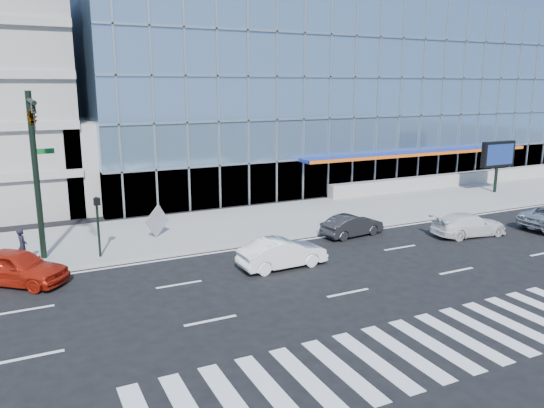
{
  "coord_description": "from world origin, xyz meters",
  "views": [
    {
      "loc": [
        -11.88,
        -21.05,
        8.38
      ],
      "look_at": [
        -0.06,
        3.0,
        2.37
      ],
      "focal_mm": 35.0,
      "sensor_mm": 36.0,
      "label": 1
    }
  ],
  "objects_px": {
    "red_sedan": "(16,267)",
    "marquee_sign": "(498,155)",
    "dark_sedan": "(352,225)",
    "white_suv": "(469,225)",
    "pedestrian": "(22,246)",
    "ped_signal_post": "(98,217)",
    "tilted_panel": "(157,221)",
    "white_sedan": "(282,253)",
    "traffic_signal": "(33,137)"
  },
  "relations": [
    {
      "from": "red_sedan",
      "to": "marquee_sign",
      "type": "bearing_deg",
      "value": -41.57
    },
    {
      "from": "dark_sedan",
      "to": "marquee_sign",
      "type": "bearing_deg",
      "value": -80.89
    },
    {
      "from": "white_suv",
      "to": "marquee_sign",
      "type": "bearing_deg",
      "value": -48.15
    },
    {
      "from": "red_sedan",
      "to": "pedestrian",
      "type": "relative_size",
      "value": 2.54
    },
    {
      "from": "pedestrian",
      "to": "ped_signal_post",
      "type": "bearing_deg",
      "value": -94.46
    },
    {
      "from": "white_suv",
      "to": "dark_sedan",
      "type": "xyz_separation_m",
      "value": [
        -6.0,
        2.86,
        -0.03
      ]
    },
    {
      "from": "marquee_sign",
      "to": "red_sedan",
      "type": "xyz_separation_m",
      "value": [
        -34.23,
        -4.83,
        -2.3
      ]
    },
    {
      "from": "ped_signal_post",
      "to": "tilted_panel",
      "type": "relative_size",
      "value": 2.31
    },
    {
      "from": "white_sedan",
      "to": "pedestrian",
      "type": "xyz_separation_m",
      "value": [
        -10.92,
        5.3,
        0.34
      ]
    },
    {
      "from": "traffic_signal",
      "to": "ped_signal_post",
      "type": "bearing_deg",
      "value": 8.52
    },
    {
      "from": "traffic_signal",
      "to": "marquee_sign",
      "type": "height_order",
      "value": "traffic_signal"
    },
    {
      "from": "white_suv",
      "to": "pedestrian",
      "type": "distance_m",
      "value": 23.5
    },
    {
      "from": "white_sedan",
      "to": "red_sedan",
      "type": "distance_m",
      "value": 11.67
    },
    {
      "from": "ped_signal_post",
      "to": "red_sedan",
      "type": "bearing_deg",
      "value": -154.43
    },
    {
      "from": "dark_sedan",
      "to": "red_sedan",
      "type": "relative_size",
      "value": 0.83
    },
    {
      "from": "ped_signal_post",
      "to": "white_sedan",
      "type": "bearing_deg",
      "value": -33.2
    },
    {
      "from": "white_suv",
      "to": "tilted_panel",
      "type": "xyz_separation_m",
      "value": [
        -16.09,
        7.08,
        0.41
      ]
    },
    {
      "from": "white_suv",
      "to": "tilted_panel",
      "type": "height_order",
      "value": "tilted_panel"
    },
    {
      "from": "traffic_signal",
      "to": "white_sedan",
      "type": "distance_m",
      "value": 12.28
    },
    {
      "from": "white_suv",
      "to": "red_sedan",
      "type": "height_order",
      "value": "red_sedan"
    },
    {
      "from": "white_suv",
      "to": "pedestrian",
      "type": "xyz_separation_m",
      "value": [
        -22.92,
        5.19,
        0.39
      ]
    },
    {
      "from": "traffic_signal",
      "to": "tilted_panel",
      "type": "distance_m",
      "value": 8.26
    },
    {
      "from": "marquee_sign",
      "to": "white_sedan",
      "type": "relative_size",
      "value": 0.94
    },
    {
      "from": "tilted_panel",
      "to": "white_suv",
      "type": "bearing_deg",
      "value": -56.26
    },
    {
      "from": "white_suv",
      "to": "dark_sedan",
      "type": "height_order",
      "value": "white_suv"
    },
    {
      "from": "tilted_panel",
      "to": "traffic_signal",
      "type": "bearing_deg",
      "value": 171.55
    },
    {
      "from": "traffic_signal",
      "to": "marquee_sign",
      "type": "distance_m",
      "value": 33.32
    },
    {
      "from": "marquee_sign",
      "to": "red_sedan",
      "type": "distance_m",
      "value": 34.65
    },
    {
      "from": "dark_sedan",
      "to": "tilted_panel",
      "type": "bearing_deg",
      "value": 60.06
    },
    {
      "from": "dark_sedan",
      "to": "tilted_panel",
      "type": "xyz_separation_m",
      "value": [
        -10.09,
        4.21,
        0.44
      ]
    },
    {
      "from": "tilted_panel",
      "to": "ped_signal_post",
      "type": "bearing_deg",
      "value": -178.96
    },
    {
      "from": "dark_sedan",
      "to": "tilted_panel",
      "type": "relative_size",
      "value": 2.88
    },
    {
      "from": "traffic_signal",
      "to": "tilted_panel",
      "type": "xyz_separation_m",
      "value": [
        5.92,
        2.64,
        -5.11
      ]
    },
    {
      "from": "marquee_sign",
      "to": "white_suv",
      "type": "relative_size",
      "value": 0.9
    },
    {
      "from": "white_sedan",
      "to": "pedestrian",
      "type": "distance_m",
      "value": 12.14
    },
    {
      "from": "white_sedan",
      "to": "dark_sedan",
      "type": "bearing_deg",
      "value": -65.69
    },
    {
      "from": "ped_signal_post",
      "to": "red_sedan",
      "type": "distance_m",
      "value": 4.36
    },
    {
      "from": "white_suv",
      "to": "tilted_panel",
      "type": "distance_m",
      "value": 17.58
    },
    {
      "from": "pedestrian",
      "to": "tilted_panel",
      "type": "distance_m",
      "value": 7.08
    },
    {
      "from": "traffic_signal",
      "to": "dark_sedan",
      "type": "bearing_deg",
      "value": -5.6
    },
    {
      "from": "red_sedan",
      "to": "tilted_panel",
      "type": "xyz_separation_m",
      "value": [
        7.15,
        4.06,
        0.29
      ]
    },
    {
      "from": "white_suv",
      "to": "white_sedan",
      "type": "height_order",
      "value": "white_sedan"
    },
    {
      "from": "traffic_signal",
      "to": "white_suv",
      "type": "xyz_separation_m",
      "value": [
        22.01,
        -4.43,
        -5.52
      ]
    },
    {
      "from": "tilted_panel",
      "to": "white_sedan",
      "type": "bearing_deg",
      "value": -92.86
    },
    {
      "from": "marquee_sign",
      "to": "ped_signal_post",
      "type": "bearing_deg",
      "value": -174.29
    },
    {
      "from": "traffic_signal",
      "to": "white_sedan",
      "type": "height_order",
      "value": "traffic_signal"
    },
    {
      "from": "dark_sedan",
      "to": "pedestrian",
      "type": "xyz_separation_m",
      "value": [
        -16.92,
        2.32,
        0.42
      ]
    },
    {
      "from": "traffic_signal",
      "to": "marquee_sign",
      "type": "xyz_separation_m",
      "value": [
        33.0,
        3.42,
        -3.1
      ]
    },
    {
      "from": "red_sedan",
      "to": "pedestrian",
      "type": "distance_m",
      "value": 2.21
    },
    {
      "from": "ped_signal_post",
      "to": "white_suv",
      "type": "relative_size",
      "value": 0.68
    }
  ]
}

